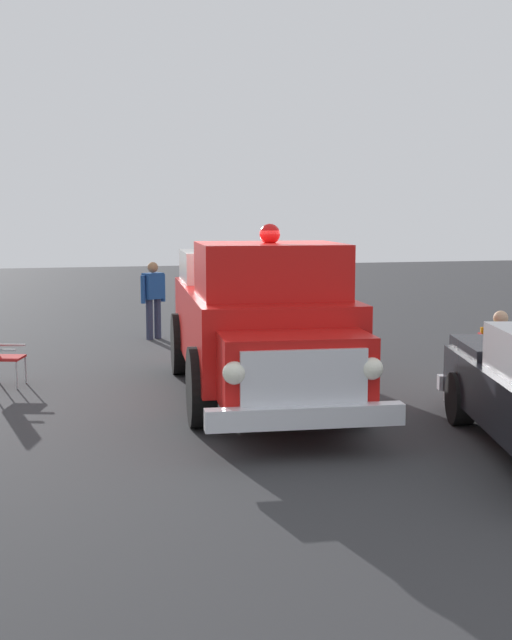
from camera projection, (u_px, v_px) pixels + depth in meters
The scene contains 6 objects.
ground_plane at pixel (267, 397), 12.21m from camera, with size 60.00×60.00×0.00m, color #333335.
vintage_fire_truck at pixel (259, 318), 12.01m from camera, with size 2.75×6.11×2.59m.
lawn_chair_near_truck at pixel (498, 356), 12.26m from camera, with size 0.59×0.58×1.02m.
lawn_chair_spare at pixel (471, 364), 11.62m from camera, with size 0.65×0.65×1.02m.
spectator_seated at pixel (501, 351), 12.11m from camera, with size 0.46×0.59×1.29m.
spectator_standing at pixel (153, 295), 17.63m from camera, with size 0.60×0.44×1.68m.
Camera 1 is at (3.05, 11.55, 2.75)m, focal length 45.84 mm.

